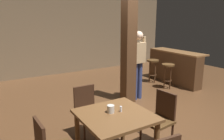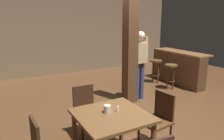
# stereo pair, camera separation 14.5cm
# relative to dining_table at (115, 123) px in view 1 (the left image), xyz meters

# --- Properties ---
(ground_plane) EXTENTS (10.80, 10.80, 0.00)m
(ground_plane) POSITION_rel_dining_table_xyz_m (1.56, 0.96, -0.63)
(ground_plane) COLOR #4C301C
(wall_back) EXTENTS (8.00, 0.10, 2.80)m
(wall_back) POSITION_rel_dining_table_xyz_m (1.56, 5.46, 0.77)
(wall_back) COLOR #756047
(wall_back) RESTS_ON ground_plane
(pillar) EXTENTS (0.28, 0.28, 2.80)m
(pillar) POSITION_rel_dining_table_xyz_m (1.53, 1.86, 0.77)
(pillar) COLOR #4C301C
(pillar) RESTS_ON ground_plane
(dining_table) EXTENTS (0.94, 0.94, 0.76)m
(dining_table) POSITION_rel_dining_table_xyz_m (0.00, 0.00, 0.00)
(dining_table) COLOR brown
(dining_table) RESTS_ON ground_plane
(chair_east) EXTENTS (0.46, 0.46, 0.89)m
(chair_east) POSITION_rel_dining_table_xyz_m (0.85, 0.01, -0.12)
(chair_east) COLOR #4C3319
(chair_east) RESTS_ON ground_plane
(chair_north) EXTENTS (0.42, 0.42, 0.89)m
(chair_north) POSITION_rel_dining_table_xyz_m (-0.03, 0.86, -0.12)
(chair_north) COLOR #4C3319
(chair_north) RESTS_ON ground_plane
(napkin_cup) EXTENTS (0.10, 0.10, 0.11)m
(napkin_cup) POSITION_rel_dining_table_xyz_m (-0.03, 0.07, 0.18)
(napkin_cup) COLOR beige
(napkin_cup) RESTS_ON dining_table
(salt_shaker) EXTENTS (0.03, 0.03, 0.08)m
(salt_shaker) POSITION_rel_dining_table_xyz_m (0.10, 0.02, 0.17)
(salt_shaker) COLOR silver
(salt_shaker) RESTS_ON dining_table
(standing_person) EXTENTS (0.47, 0.24, 1.72)m
(standing_person) POSITION_rel_dining_table_xyz_m (1.83, 1.88, 0.37)
(standing_person) COLOR tan
(standing_person) RESTS_ON ground_plane
(bar_counter) EXTENTS (0.56, 1.90, 1.01)m
(bar_counter) POSITION_rel_dining_table_xyz_m (3.69, 2.42, -0.11)
(bar_counter) COLOR brown
(bar_counter) RESTS_ON ground_plane
(bar_stool_near) EXTENTS (0.36, 0.36, 0.73)m
(bar_stool_near) POSITION_rel_dining_table_xyz_m (3.11, 2.11, -0.08)
(bar_stool_near) COLOR #4C3319
(bar_stool_near) RESTS_ON ground_plane
(bar_stool_mid) EXTENTS (0.37, 0.37, 0.73)m
(bar_stool_mid) POSITION_rel_dining_table_xyz_m (3.15, 2.82, -0.07)
(bar_stool_mid) COLOR #4C3319
(bar_stool_mid) RESTS_ON ground_plane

